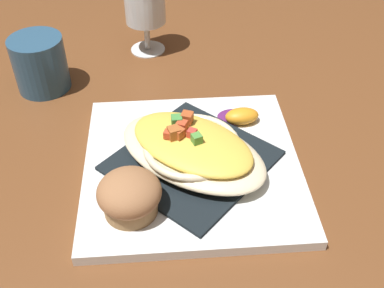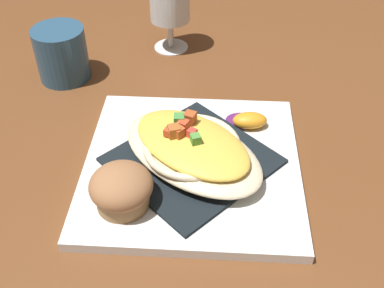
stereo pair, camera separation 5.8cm
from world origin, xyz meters
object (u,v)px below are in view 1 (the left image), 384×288
Objects in this scene: gratin_dish at (192,148)px; orange_garnish at (240,116)px; stemmed_glass at (145,5)px; square_plate at (192,166)px; muffin at (130,195)px; coffee_mug at (41,66)px.

gratin_dish is 0.11m from orange_garnish.
square_plate is at bearing 12.16° from stemmed_glass.
muffin is 0.21m from orange_garnish.
stemmed_glass is at bearing 123.88° from coffee_mug.
gratin_dish is at bearing -41.30° from orange_garnish.
coffee_mug reaches higher than gratin_dish.
square_plate is at bearing 48.63° from coffee_mug.
orange_garnish is at bearing 30.98° from stemmed_glass.
muffin reaches higher than square_plate.
square_plate is 0.30m from coffee_mug.
muffin is at bearing -42.10° from orange_garnish.
coffee_mug is (-0.20, -0.23, 0.03)m from square_plate.
square_plate is 2.43× the size of coffee_mug.
orange_garnish is at bearing 68.08° from coffee_mug.
coffee_mug is (-0.20, -0.23, -0.00)m from gratin_dish.
gratin_dish is at bearing -123.89° from square_plate.
coffee_mug is (-0.28, -0.15, -0.00)m from muffin.
gratin_dish is 1.81× the size of stemmed_glass.
stemmed_glass is at bearing -167.84° from square_plate.
stemmed_glass reaches higher than orange_garnish.
stemmed_glass is (-0.23, -0.14, 0.06)m from orange_garnish.
square_plate is 0.11m from muffin.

